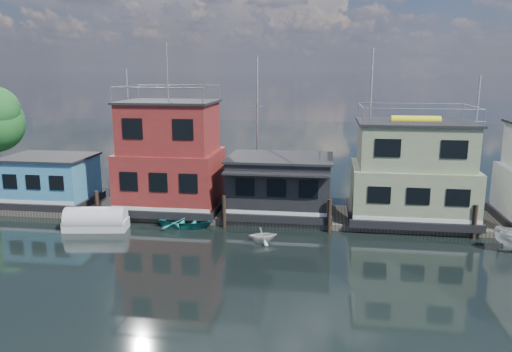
% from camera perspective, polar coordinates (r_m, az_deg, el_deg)
% --- Properties ---
extents(ground, '(160.00, 160.00, 0.00)m').
position_cam_1_polar(ground, '(24.80, 1.17, -12.82)').
color(ground, black).
rests_on(ground, ground).
extents(dock, '(48.00, 5.00, 0.40)m').
position_cam_1_polar(dock, '(35.93, 3.54, -4.48)').
color(dock, '#595147').
rests_on(dock, ground).
extents(houseboat_blue, '(6.40, 4.90, 3.66)m').
position_cam_1_polar(houseboat_blue, '(40.94, -22.41, -0.42)').
color(houseboat_blue, black).
rests_on(houseboat_blue, dock).
extents(houseboat_red, '(7.40, 5.90, 11.86)m').
position_cam_1_polar(houseboat_red, '(36.67, -9.75, 1.98)').
color(houseboat_red, black).
rests_on(houseboat_red, dock).
extents(houseboat_dark, '(7.40, 6.10, 4.06)m').
position_cam_1_polar(houseboat_dark, '(35.38, 2.77, -1.01)').
color(houseboat_dark, black).
rests_on(houseboat_dark, dock).
extents(houseboat_green, '(8.40, 5.90, 7.03)m').
position_cam_1_polar(houseboat_green, '(35.48, 17.42, 0.35)').
color(houseboat_green, black).
rests_on(houseboat_green, dock).
extents(pilings, '(42.28, 0.28, 2.20)m').
position_cam_1_polar(pilings, '(33.03, 2.57, -4.34)').
color(pilings, '#2D2116').
rests_on(pilings, ground).
extents(background_masts, '(36.40, 0.16, 12.00)m').
position_cam_1_polar(background_masts, '(40.67, 11.06, 4.99)').
color(background_masts, silver).
rests_on(background_masts, ground).
extents(tarp_runabout, '(4.29, 2.23, 1.66)m').
position_cam_1_polar(tarp_runabout, '(34.78, -17.83, -4.90)').
color(tarp_runabout, beige).
rests_on(tarp_runabout, ground).
extents(dinghy_teal, '(3.86, 2.90, 0.76)m').
position_cam_1_polar(dinghy_teal, '(34.16, -7.98, -5.15)').
color(dinghy_teal, teal).
rests_on(dinghy_teal, ground).
extents(dinghy_white, '(2.27, 2.11, 0.98)m').
position_cam_1_polar(dinghy_white, '(30.81, 0.71, -6.75)').
color(dinghy_white, silver).
rests_on(dinghy_white, ground).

